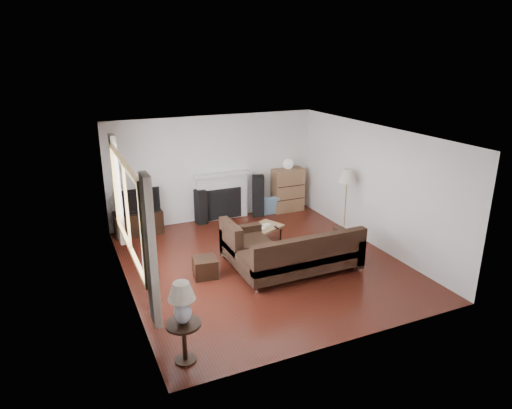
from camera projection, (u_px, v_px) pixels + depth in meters
name	position (u px, v px, depth m)	size (l,w,h in m)	color
room	(263.00, 202.00, 8.38)	(5.10, 5.60, 2.54)	#47180F
window	(127.00, 207.00, 7.17)	(0.12, 2.74, 1.54)	olive
curtain_near	(151.00, 252.00, 5.92)	(0.10, 0.35, 2.10)	beige
curtain_far	(117.00, 190.00, 8.55)	(0.10, 0.35, 2.10)	beige
fireplace	(222.00, 196.00, 10.94)	(1.40, 0.26, 1.15)	white
tv_stand	(139.00, 223.00, 10.12)	(1.03, 0.46, 0.52)	black
television	(137.00, 200.00, 9.95)	(0.96, 0.13, 0.55)	black
speaker_left	(201.00, 207.00, 10.70)	(0.23, 0.27, 0.82)	black
speaker_right	(258.00, 196.00, 11.20)	(0.28, 0.33, 1.00)	black
bookshelf	(288.00, 190.00, 11.52)	(0.79, 0.38, 1.09)	#896140
globe_lamp	(288.00, 164.00, 11.30)	(0.26, 0.26, 0.26)	white
sectional_sofa	(301.00, 253.00, 8.28)	(2.43, 1.78, 0.79)	black
coffee_table	(260.00, 237.00, 9.53)	(1.00, 0.55, 0.39)	#9B764A
footstool	(205.00, 267.00, 8.22)	(0.42, 0.42, 0.35)	black
floor_lamp	(346.00, 203.00, 9.84)	(0.39, 0.39, 1.51)	#B48D3E
side_table	(184.00, 342.00, 5.92)	(0.46, 0.46, 0.58)	black
table_lamp	(182.00, 303.00, 5.74)	(0.35, 0.35, 0.57)	silver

